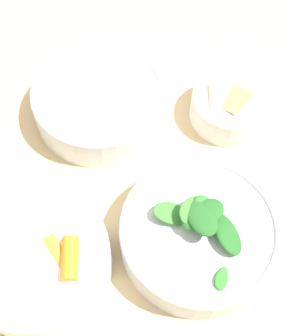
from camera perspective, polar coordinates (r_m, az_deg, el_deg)
ground_plane at (r=1.38m, az=0.18°, el=-14.18°), size 10.00×10.00×0.00m
dining_table at (r=0.78m, az=0.31°, el=-1.87°), size 1.00×0.91×0.77m
bowl_carrots at (r=0.58m, az=-12.90°, el=-10.92°), size 0.18×0.18×0.07m
bowl_greens at (r=0.58m, az=6.72°, el=-7.91°), size 0.19×0.19×0.09m
bowl_beans_hotdog at (r=0.68m, az=-5.46°, el=8.02°), size 0.19×0.19×0.06m
bowl_cookies at (r=0.69m, az=10.43°, el=7.58°), size 0.11×0.11×0.05m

